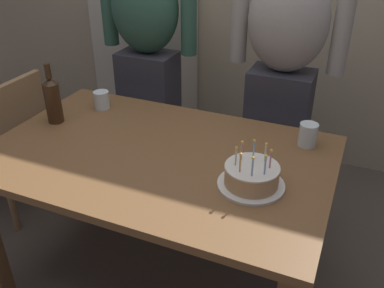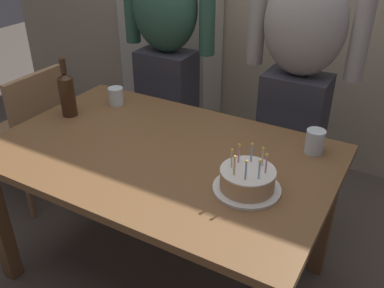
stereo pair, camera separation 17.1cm
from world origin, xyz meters
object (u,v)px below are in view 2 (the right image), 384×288
Objects in this scene: water_glass_near at (116,96)px; birthday_cake at (247,180)px; wine_bottle at (67,93)px; person_man_bearded at (166,59)px; dining_chair at (32,128)px; person_woman_cardigan at (297,83)px; water_glass_far at (315,141)px.

birthday_cake is at bearing -22.33° from water_glass_near.
person_man_bearded is at bearing 76.77° from wine_bottle.
dining_chair is at bearing 44.93° from person_man_bearded.
person_man_bearded is at bearing 85.31° from water_glass_near.
wine_bottle reaches higher than birthday_cake.
birthday_cake is 0.16× the size of person_woman_cardigan.
water_glass_near is 1.07m from water_glass_far.
person_man_bearded is (0.16, 0.67, 0.01)m from wine_bottle.
person_woman_cardigan is at bearing 34.71° from wine_bottle.
water_glass_far is at bearing 95.91° from dining_chair.
person_woman_cardigan is at bearing 27.73° from water_glass_near.
water_glass_near is at bearing 157.67° from birthday_cake.
birthday_cake is 2.80× the size of water_glass_near.
water_glass_far is at bearing 157.73° from person_man_bearded.
birthday_cake is at bearing 95.53° from person_woman_cardigan.
water_glass_near is (-0.93, 0.38, 0.00)m from birthday_cake.
water_glass_near is 0.06× the size of person_man_bearded.
water_glass_far is (1.07, 0.02, 0.01)m from water_glass_near.
wine_bottle is at bearing -118.25° from water_glass_near.
birthday_cake is at bearing 137.15° from person_man_bearded.
water_glass_near is at bearing 61.75° from wine_bottle.
person_woman_cardigan reaches higher than dining_chair.
water_glass_near is 0.87× the size of water_glass_far.
dining_chair is (-1.63, -0.17, -0.28)m from water_glass_far.
person_man_bearded is at bearing 157.73° from water_glass_far.
wine_bottle is (-1.19, -0.25, 0.07)m from water_glass_far.
birthday_cake is 1.53m from dining_chair.
person_man_bearded is 1.90× the size of dining_chair.
wine_bottle is 0.56m from dining_chair.
dining_chair is (-0.56, -0.15, -0.27)m from water_glass_near.
water_glass_far is 1.66m from dining_chair.
person_man_bearded reaches higher than dining_chair.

